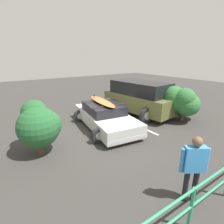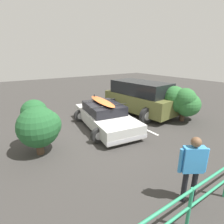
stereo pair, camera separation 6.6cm
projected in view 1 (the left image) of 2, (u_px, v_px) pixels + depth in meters
The scene contains 8 objects.
ground_plane at pixel (101, 132), 8.26m from camera, with size 44.00×44.00×0.02m, color #383533.
parking_stripe at pixel (128, 121), 9.56m from camera, with size 4.34×0.12×0.00m, color silver.
sedan_car at pixel (105, 116), 8.63m from camera, with size 2.82×4.64×1.46m.
suv_car at pixel (140, 97), 10.58m from camera, with size 3.08×4.75×1.97m.
person_bystander at pixel (194, 164), 4.01m from camera, with size 0.58×0.43×1.71m.
railing_fence at pixel (213, 186), 3.83m from camera, with size 7.87×0.19×1.01m.
bush_near_left at pixel (39, 124), 6.25m from camera, with size 1.52×1.74×1.89m.
bush_near_right at pixel (183, 102), 9.29m from camera, with size 2.05×1.89×1.89m.
Camera 1 is at (3.90, 6.52, 3.39)m, focal length 28.00 mm.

